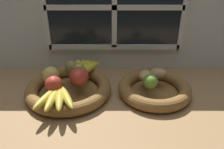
% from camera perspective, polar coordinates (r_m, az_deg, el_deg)
% --- Properties ---
extents(ground_plane, '(1.40, 0.90, 0.03)m').
position_cam_1_polar(ground_plane, '(0.92, 0.79, -7.00)').
color(ground_plane, '#9E774C').
extents(back_wall, '(1.40, 0.05, 0.55)m').
position_cam_1_polar(back_wall, '(1.08, 0.74, 15.45)').
color(back_wall, silver).
rests_on(back_wall, ground_plane).
extents(fruit_bowl_left, '(0.36, 0.36, 0.05)m').
position_cam_1_polar(fruit_bowl_left, '(0.95, -10.89, -3.60)').
color(fruit_bowl_left, brown).
rests_on(fruit_bowl_left, ground_plane).
extents(fruit_bowl_right, '(0.30, 0.30, 0.05)m').
position_cam_1_polar(fruit_bowl_right, '(0.95, 10.90, -3.62)').
color(fruit_bowl_right, brown).
rests_on(fruit_bowl_right, ground_plane).
extents(apple_golden_left, '(0.07, 0.07, 0.07)m').
position_cam_1_polar(apple_golden_left, '(0.94, -15.28, -0.10)').
color(apple_golden_left, '#DBB756').
rests_on(apple_golden_left, fruit_bowl_left).
extents(apple_green_back, '(0.06, 0.06, 0.06)m').
position_cam_1_polar(apple_green_back, '(0.96, -8.51, 1.15)').
color(apple_green_back, '#7AA338').
rests_on(apple_green_back, fruit_bowl_left).
extents(apple_red_right, '(0.08, 0.08, 0.08)m').
position_cam_1_polar(apple_red_right, '(0.90, -8.32, -0.50)').
color(apple_red_right, '#B73828').
rests_on(apple_red_right, fruit_bowl_left).
extents(apple_red_front, '(0.07, 0.07, 0.07)m').
position_cam_1_polar(apple_red_front, '(0.88, -14.61, -2.40)').
color(apple_red_front, '#B73828').
rests_on(apple_red_front, fruit_bowl_left).
extents(pear_brown, '(0.08, 0.08, 0.07)m').
position_cam_1_polar(pear_brown, '(0.96, -10.20, 1.43)').
color(pear_brown, olive).
rests_on(pear_brown, fruit_bowl_left).
extents(banana_bunch_front, '(0.16, 0.18, 0.03)m').
position_cam_1_polar(banana_bunch_front, '(0.83, -13.90, -5.52)').
color(banana_bunch_front, gold).
rests_on(banana_bunch_front, fruit_bowl_left).
extents(banana_bunch_back, '(0.13, 0.17, 0.03)m').
position_cam_1_polar(banana_bunch_back, '(1.02, -7.31, 1.71)').
color(banana_bunch_back, yellow).
rests_on(banana_bunch_back, fruit_bowl_left).
extents(potato_back, '(0.07, 0.06, 0.04)m').
position_cam_1_polar(potato_back, '(0.97, 11.92, 0.33)').
color(potato_back, tan).
rests_on(potato_back, fruit_bowl_right).
extents(potato_oblong, '(0.07, 0.09, 0.04)m').
position_cam_1_polar(potato_oblong, '(0.94, 8.68, -0.23)').
color(potato_oblong, tan).
rests_on(potato_oblong, fruit_bowl_right).
extents(lime_near, '(0.06, 0.06, 0.06)m').
position_cam_1_polar(lime_near, '(0.88, 9.96, -1.84)').
color(lime_near, '#6B9E33').
rests_on(lime_near, fruit_bowl_right).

